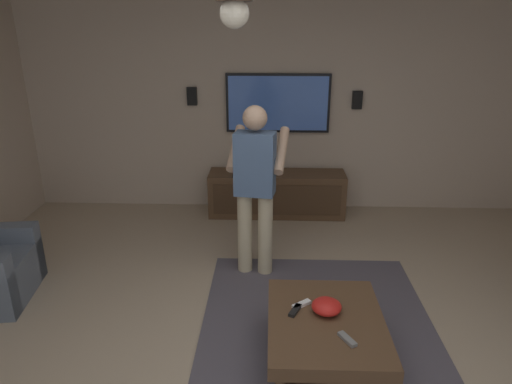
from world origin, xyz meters
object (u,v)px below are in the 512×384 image
object	(u,v)px
media_console	(277,194)
person_standing	(255,182)
remote_black	(295,310)
tv	(278,103)
remote_white	(302,304)
wall_speaker_right	(192,96)
bowl	(327,306)
coffee_table	(325,331)
remote_grey	(347,339)
vase_round	(255,164)
wall_speaker_left	(357,100)

from	to	relation	value
media_console	person_standing	size ratio (longest dim) A/B	1.04
person_standing	remote_black	bearing A→B (deg)	-156.63
remote_black	tv	bearing A→B (deg)	26.93
tv	remote_white	size ratio (longest dim) A/B	8.54
remote_black	wall_speaker_right	bearing A→B (deg)	46.49
remote_white	remote_black	world-z (taller)	same
remote_black	remote_white	bearing A→B (deg)	-8.53
remote_white	bowl	bearing A→B (deg)	119.90
person_standing	tv	bearing A→B (deg)	1.41
person_standing	remote_black	world-z (taller)	person_standing
media_console	coffee_table	bearing A→B (deg)	6.51
remote_black	remote_grey	size ratio (longest dim) A/B	1.00
remote_white	coffee_table	bearing A→B (deg)	100.56
coffee_table	bowl	size ratio (longest dim) A/B	4.74
tv	remote_white	xyz separation A→B (m)	(-2.86, -0.15, -0.97)
bowl	remote_white	xyz separation A→B (m)	(0.07, 0.17, -0.04)
media_console	remote_black	xyz separation A→B (m)	(-2.70, -0.10, 0.14)
remote_black	wall_speaker_right	size ratio (longest dim) A/B	0.68
media_console	remote_black	bearing A→B (deg)	2.23
media_console	wall_speaker_right	distance (m)	1.61
coffee_table	vase_round	size ratio (longest dim) A/B	4.55
media_console	vase_round	size ratio (longest dim) A/B	7.73
bowl	remote_white	distance (m)	0.19
vase_round	wall_speaker_right	bearing A→B (deg)	74.87
bowl	remote_black	distance (m)	0.22
media_console	remote_grey	distance (m)	3.03
coffee_table	person_standing	world-z (taller)	person_standing
tv	person_standing	size ratio (longest dim) A/B	0.78
tv	remote_grey	size ratio (longest dim) A/B	8.54
coffee_table	tv	xyz separation A→B (m)	(3.01, 0.32, 1.08)
remote_black	vase_round	bearing A→B (deg)	32.78
media_console	remote_white	world-z (taller)	media_console
bowl	media_console	bearing A→B (deg)	6.85
wall_speaker_right	tv	bearing A→B (deg)	-90.71
bowl	remote_black	size ratio (longest dim) A/B	1.41
remote_grey	coffee_table	bearing A→B (deg)	175.34
tv	remote_white	distance (m)	3.02
wall_speaker_left	wall_speaker_right	size ratio (longest dim) A/B	1.00
wall_speaker_left	remote_black	bearing A→B (deg)	163.62
coffee_table	media_console	world-z (taller)	media_console
remote_black	wall_speaker_left	xyz separation A→B (m)	(2.95, -0.87, 1.01)
person_standing	remote_white	bearing A→B (deg)	-153.50
person_standing	bowl	world-z (taller)	person_standing
bowl	wall_speaker_right	size ratio (longest dim) A/B	0.96
remote_black	vase_round	size ratio (longest dim) A/B	0.68
wall_speaker_left	person_standing	bearing A→B (deg)	144.88
media_console	vase_round	world-z (taller)	vase_round
remote_black	bowl	bearing A→B (deg)	-64.23
remote_grey	vase_round	size ratio (longest dim) A/B	0.68
media_console	vase_round	xyz separation A→B (m)	(0.04, 0.27, 0.39)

